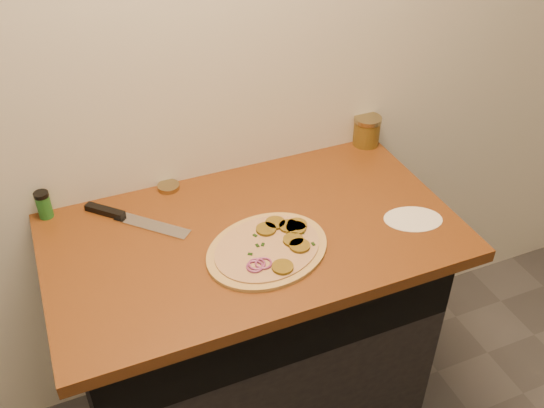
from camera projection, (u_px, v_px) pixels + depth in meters
name	position (u px, v px, depth m)	size (l,w,h in m)	color
cabinet	(252.00, 331.00, 2.08)	(1.10, 0.60, 0.86)	black
countertop	(253.00, 235.00, 1.79)	(1.20, 0.70, 0.04)	brown
pizza	(269.00, 248.00, 1.70)	(0.46, 0.46, 0.02)	tan
chefs_knife	(127.00, 218.00, 1.81)	(0.27, 0.27, 0.02)	#B7BAC1
mason_jar_lid	(169.00, 187.00, 1.94)	(0.07, 0.07, 0.01)	#928155
salsa_jar	(367.00, 131.00, 2.14)	(0.10, 0.10, 0.11)	maroon
spice_shaker	(44.00, 205.00, 1.80)	(0.04, 0.04, 0.09)	#206724
flour_spill	(413.00, 219.00, 1.82)	(0.18, 0.18, 0.00)	white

